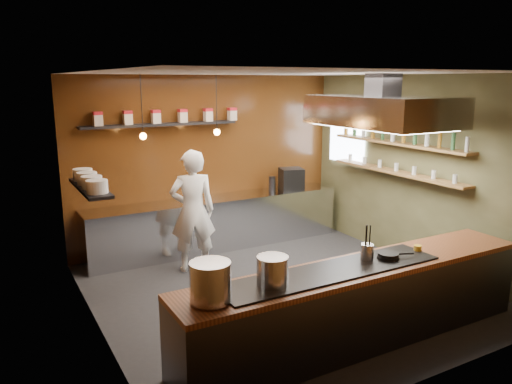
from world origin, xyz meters
TOP-DOWN VIEW (x-y plane):
  - floor at (0.00, 0.00)m, footprint 5.00×5.00m
  - back_wall at (0.00, 2.50)m, footprint 5.00×0.00m
  - left_wall at (-2.50, 0.00)m, footprint 0.00×5.00m
  - right_wall at (2.50, 0.00)m, footprint 0.00×5.00m
  - ceiling at (0.00, 0.00)m, footprint 5.00×5.00m
  - window_pane at (2.45, 1.70)m, footprint 0.00×1.00m
  - prep_counter at (0.00, 2.17)m, footprint 4.60×0.65m
  - pass_counter at (-0.00, -1.60)m, footprint 4.40×0.72m
  - tin_shelf at (-0.90, 2.36)m, footprint 2.60×0.26m
  - plate_shelf at (-2.34, 1.00)m, footprint 0.30×1.40m
  - bottle_shelf_upper at (2.34, 0.30)m, footprint 0.26×2.80m
  - bottle_shelf_lower at (2.34, 0.30)m, footprint 0.26×2.80m
  - extractor_hood at (1.30, -0.40)m, footprint 1.20×2.00m
  - pendant_left at (-1.40, 1.70)m, footprint 0.10×0.10m
  - pendant_right at (-0.20, 1.70)m, footprint 0.10×0.10m
  - storage_tins at (-0.75, 2.36)m, footprint 2.43×0.13m
  - plate_stacks at (-2.34, 1.00)m, footprint 0.26×1.16m
  - bottles at (2.34, 0.30)m, footprint 0.06×2.66m
  - wine_glasses at (2.34, 0.30)m, footprint 0.07×2.37m
  - stockpot_large at (-1.83, -1.65)m, footprint 0.49×0.49m
  - stockpot_small at (-1.16, -1.62)m, footprint 0.38×0.38m
  - utensil_crock at (0.12, -1.54)m, footprint 0.15×0.15m
  - frying_pan at (0.38, -1.61)m, footprint 0.40×0.26m
  - butter_jar at (0.87, -1.59)m, footprint 0.11×0.11m
  - espresso_machine at (1.49, 2.10)m, footprint 0.50×0.49m
  - chef at (-0.78, 1.37)m, footprint 0.78×0.60m

SIDE VIEW (x-z plane):
  - floor at x=0.00m, z-range 0.00..0.00m
  - prep_counter at x=0.00m, z-range 0.00..0.90m
  - pass_counter at x=0.00m, z-range 0.00..0.94m
  - chef at x=-0.78m, z-range 0.00..1.90m
  - butter_jar at x=0.87m, z-range 0.92..1.00m
  - frying_pan at x=0.38m, z-range 0.94..1.00m
  - utensil_crock at x=0.12m, z-range 0.94..1.13m
  - stockpot_small at x=-1.16m, z-range 0.94..1.23m
  - espresso_machine at x=1.49m, z-range 0.90..1.31m
  - stockpot_large at x=-1.83m, z-range 0.94..1.31m
  - bottle_shelf_lower at x=2.34m, z-range 1.43..1.47m
  - back_wall at x=0.00m, z-range -1.00..4.00m
  - left_wall at x=-2.50m, z-range -1.00..4.00m
  - right_wall at x=2.50m, z-range -1.00..4.00m
  - wine_glasses at x=2.34m, z-range 1.47..1.60m
  - plate_shelf at x=-2.34m, z-range 1.53..1.57m
  - plate_stacks at x=-2.34m, z-range 1.57..1.73m
  - window_pane at x=2.45m, z-range 1.40..2.40m
  - bottle_shelf_upper at x=2.34m, z-range 1.90..1.94m
  - bottles at x=2.34m, z-range 1.94..2.18m
  - pendant_left at x=-1.40m, z-range 1.68..2.63m
  - pendant_right at x=-0.20m, z-range 1.68..2.63m
  - tin_shelf at x=-0.90m, z-range 2.18..2.22m
  - storage_tins at x=-0.75m, z-range 2.22..2.44m
  - extractor_hood at x=1.30m, z-range 2.15..2.87m
  - ceiling at x=0.00m, z-range 3.00..3.00m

